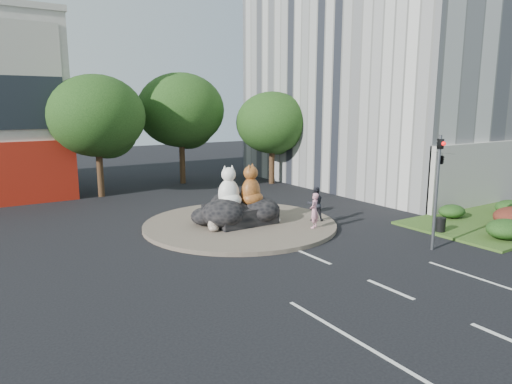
% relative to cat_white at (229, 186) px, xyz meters
% --- Properties ---
extents(ground, '(120.00, 120.00, 0.00)m').
position_rel_cat_white_xyz_m(ground, '(0.65, -10.02, -2.18)').
color(ground, black).
rests_on(ground, ground).
extents(roundabout_island, '(10.00, 10.00, 0.20)m').
position_rel_cat_white_xyz_m(roundabout_island, '(0.65, -0.02, -2.08)').
color(roundabout_island, brown).
rests_on(roundabout_island, ground).
extents(rock_plinth, '(3.20, 2.60, 0.90)m').
position_rel_cat_white_xyz_m(rock_plinth, '(0.65, -0.02, -1.53)').
color(rock_plinth, black).
rests_on(rock_plinth, roundabout_island).
extents(grass_verge, '(10.00, 6.00, 0.12)m').
position_rel_cat_white_xyz_m(grass_verge, '(12.65, -7.02, -2.12)').
color(grass_verge, '#2F501A').
rests_on(grass_verge, ground).
extents(tree_left, '(6.46, 6.46, 8.27)m').
position_rel_cat_white_xyz_m(tree_left, '(-3.28, 12.05, 3.07)').
color(tree_left, '#382314').
rests_on(tree_left, ground).
extents(tree_mid, '(6.84, 6.84, 8.76)m').
position_rel_cat_white_xyz_m(tree_mid, '(3.72, 14.05, 3.38)').
color(tree_mid, '#382314').
rests_on(tree_mid, ground).
extents(tree_right, '(5.70, 5.70, 7.30)m').
position_rel_cat_white_xyz_m(tree_right, '(9.72, 10.05, 2.45)').
color(tree_right, '#382314').
rests_on(tree_right, ground).
extents(hedge_near_green, '(2.00, 1.60, 0.90)m').
position_rel_cat_white_xyz_m(hedge_near_green, '(9.65, -9.02, -1.61)').
color(hedge_near_green, black).
rests_on(hedge_near_green, grass_verge).
extents(hedge_mid_green, '(1.80, 1.44, 0.81)m').
position_rel_cat_white_xyz_m(hedge_mid_green, '(14.65, -6.52, -1.65)').
color(hedge_mid_green, black).
rests_on(hedge_mid_green, grass_verge).
extents(hedge_back_green, '(1.60, 1.28, 0.72)m').
position_rel_cat_white_xyz_m(hedge_back_green, '(11.15, -5.22, -1.70)').
color(hedge_back_green, black).
rests_on(hedge_back_green, grass_verge).
extents(traffic_light, '(0.44, 1.24, 5.00)m').
position_rel_cat_white_xyz_m(traffic_light, '(5.75, -8.02, 1.44)').
color(traffic_light, '#595B60').
rests_on(traffic_light, ground).
extents(street_lamp, '(2.34, 0.22, 8.06)m').
position_rel_cat_white_xyz_m(street_lamp, '(13.47, -2.02, 2.38)').
color(street_lamp, '#595B60').
rests_on(street_lamp, ground).
extents(cat_white, '(1.30, 1.12, 2.15)m').
position_rel_cat_white_xyz_m(cat_white, '(0.00, 0.00, 0.00)').
color(cat_white, white).
rests_on(cat_white, rock_plinth).
extents(cat_tabby, '(1.72, 1.68, 2.19)m').
position_rel_cat_white_xyz_m(cat_tabby, '(1.16, -0.27, 0.02)').
color(cat_tabby, '#BA5A26').
rests_on(cat_tabby, rock_plinth).
extents(kitten_calico, '(0.68, 0.62, 0.98)m').
position_rel_cat_white_xyz_m(kitten_calico, '(-1.34, -0.78, -1.49)').
color(kitten_calico, silver).
rests_on(kitten_calico, roundabout_island).
extents(kitten_white, '(0.55, 0.56, 0.71)m').
position_rel_cat_white_xyz_m(kitten_white, '(2.25, -1.06, -1.62)').
color(kitten_white, silver).
rests_on(kitten_white, roundabout_island).
extents(pedestrian_pink, '(0.77, 0.71, 1.77)m').
position_rel_cat_white_xyz_m(pedestrian_pink, '(3.19, -2.94, -1.09)').
color(pedestrian_pink, pink).
rests_on(pedestrian_pink, roundabout_island).
extents(pedestrian_dark, '(1.09, 1.00, 1.81)m').
position_rel_cat_white_xyz_m(pedestrian_dark, '(4.17, -1.87, -1.07)').
color(pedestrian_dark, black).
rests_on(pedestrian_dark, roundabout_island).
extents(litter_bin, '(0.64, 0.64, 0.69)m').
position_rel_cat_white_xyz_m(litter_bin, '(8.15, -6.62, -1.71)').
color(litter_bin, black).
rests_on(litter_bin, grass_verge).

